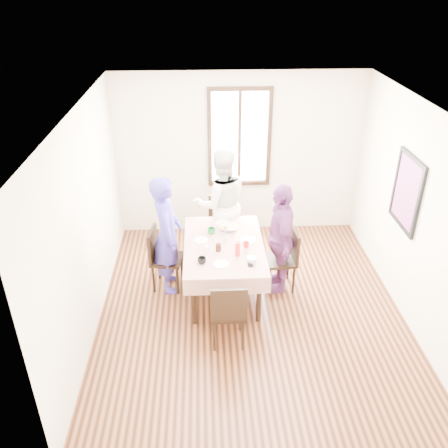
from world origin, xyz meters
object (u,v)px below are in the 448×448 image
Objects in this scene: dining_table at (224,268)px; person_right at (280,238)px; chair_near at (228,311)px; chair_right at (280,260)px; person_far at (221,203)px; person_left at (167,235)px; chair_left at (167,259)px; chair_far at (221,227)px.

person_right reaches higher than dining_table.
chair_near is at bearing -90.00° from dining_table.
chair_right is 0.52× the size of person_far.
person_right is at bearing -98.55° from person_left.
chair_near is at bearing 79.09° from person_far.
person_left is at bearing 83.43° from chair_right.
chair_left is at bearing -93.51° from person_right.
chair_left is at bearing 36.72° from person_far.
person_left reaches higher than chair_near.
person_right is at bearing 95.21° from chair_left.
chair_right is 1.31m from person_far.
chair_far is 1.29m from person_right.
chair_far is at bearing 146.87° from chair_left.
chair_left is 0.52× the size of person_far.
chair_right and chair_far have the same top height.
person_left is (-1.56, 0.09, 0.39)m from chair_right.
person_far is at bearing 89.78° from chair_near.
chair_far is 1.00× the size of chair_near.
chair_left is at bearing 56.36° from chair_far.
chair_near is 1.45m from person_left.
person_right is at bearing 117.80° from person_far.
chair_left is 0.56× the size of person_right.
person_left is at bearing 37.49° from person_far.
person_left is 0.96× the size of person_far.
chair_left is 1.58m from chair_right.
person_left reaches higher than chair_right.
chair_right is 0.56× the size of person_right.
chair_left is 1.41m from chair_near.
chair_near is (0.00, -2.05, 0.00)m from chair_far.
person_right is at bearing 3.47° from dining_table.
chair_near is 0.54× the size of person_left.
chair_far is 0.52× the size of person_far.
person_far is at bearing 36.32° from chair_right.
dining_table is 0.80m from chair_right.
chair_far is 1.24m from person_left.
chair_near is (0.00, -1.03, 0.08)m from dining_table.
chair_far and chair_near have the same top height.
dining_table is 0.88m from person_right.
person_far reaches higher than chair_far.
chair_far is at bearing 89.78° from chair_near.
person_left is at bearing 98.63° from chair_left.
chair_left and chair_near have the same top height.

